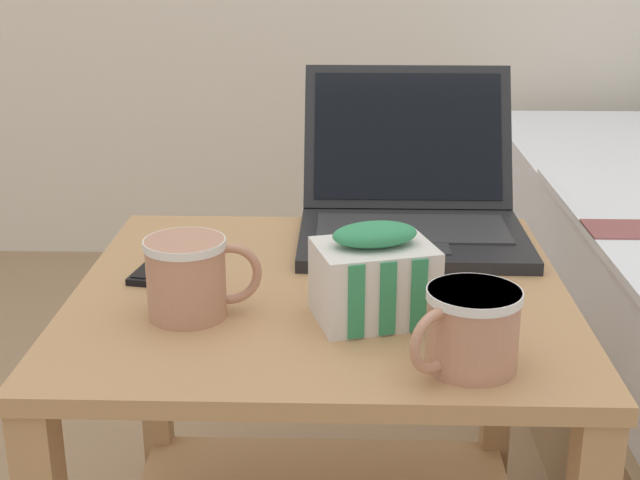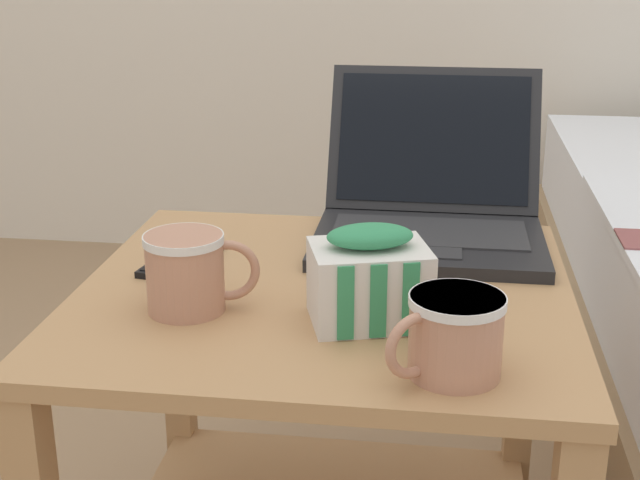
# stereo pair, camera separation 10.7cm
# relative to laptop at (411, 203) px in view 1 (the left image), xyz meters

# --- Properties ---
(bedside_table) EXTENTS (0.63, 0.60, 0.54)m
(bedside_table) POSITION_rel_laptop_xyz_m (-0.13, -0.22, -0.24)
(bedside_table) COLOR tan
(bedside_table) RESTS_ON ground_plane
(laptop) EXTENTS (0.33, 0.35, 0.23)m
(laptop) POSITION_rel_laptop_xyz_m (0.00, 0.00, 0.00)
(laptop) COLOR black
(laptop) RESTS_ON bedside_table
(mug_front_left) EXTENTS (0.14, 0.10, 0.10)m
(mug_front_left) POSITION_rel_laptop_xyz_m (-0.28, -0.32, 0.01)
(mug_front_left) COLOR tan
(mug_front_left) RESTS_ON bedside_table
(mug_front_right) EXTENTS (0.12, 0.11, 0.09)m
(mug_front_right) POSITION_rel_laptop_xyz_m (0.03, -0.44, 0.00)
(mug_front_right) COLOR tan
(mug_front_right) RESTS_ON bedside_table
(snack_bag) EXTENTS (0.16, 0.13, 0.12)m
(snack_bag) POSITION_rel_laptop_xyz_m (-0.06, -0.32, 0.01)
(snack_bag) COLOR silver
(snack_bag) RESTS_ON bedside_table
(cell_phone) EXTENTS (0.09, 0.15, 0.01)m
(cell_phone) POSITION_rel_laptop_xyz_m (-0.34, -0.16, -0.04)
(cell_phone) COLOR black
(cell_phone) RESTS_ON bedside_table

